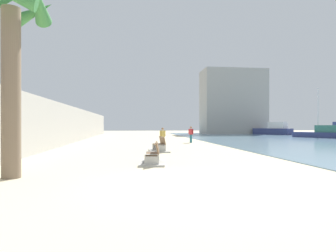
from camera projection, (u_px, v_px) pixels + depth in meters
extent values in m
plane|color=beige|center=(149.00, 144.00, 26.07)|extent=(120.00, 120.00, 0.00)
cube|color=#ADAAA3|center=(63.00, 125.00, 25.13)|extent=(0.80, 64.00, 3.49)
cylinder|color=#7A6651|center=(11.00, 93.00, 9.38)|extent=(0.59, 0.59, 5.56)
cone|color=#387A3D|center=(38.00, 2.00, 9.54)|extent=(0.71, 1.93, 1.26)
cone|color=#387A3D|center=(31.00, 14.00, 10.21)|extent=(1.96, 1.31, 1.00)
cone|color=#387A3D|center=(2.00, 1.00, 9.85)|extent=(1.71, 1.65, 1.50)
cube|color=#ADAAA3|center=(152.00, 160.00, 12.10)|extent=(0.62, 0.26, 0.50)
cube|color=#ADAAA3|center=(153.00, 157.00, 13.50)|extent=(0.62, 0.26, 0.50)
cube|color=brown|center=(152.00, 154.00, 12.80)|extent=(0.67, 1.64, 0.06)
cube|color=brown|center=(157.00, 147.00, 12.81)|extent=(0.33, 1.61, 0.50)
cube|color=#ADAAA3|center=(152.00, 163.00, 12.80)|extent=(1.32, 2.20, 0.08)
cube|color=#ADAAA3|center=(161.00, 149.00, 18.01)|extent=(0.62, 0.25, 0.50)
cube|color=#ADAAA3|center=(157.00, 147.00, 19.38)|extent=(0.62, 0.25, 0.50)
cube|color=brown|center=(159.00, 145.00, 18.70)|extent=(0.64, 1.64, 0.06)
cube|color=brown|center=(162.00, 140.00, 18.74)|extent=(0.30, 1.61, 0.50)
cube|color=#ADAAA3|center=(159.00, 151.00, 18.70)|extent=(1.28, 2.19, 0.08)
cylinder|color=#B22D33|center=(162.00, 142.00, 23.02)|extent=(0.12, 0.12, 0.75)
cylinder|color=#B22D33|center=(163.00, 142.00, 23.09)|extent=(0.12, 0.12, 0.75)
cube|color=gold|center=(163.00, 134.00, 23.05)|extent=(0.37, 0.30, 0.53)
sphere|color=#936B4C|center=(163.00, 129.00, 23.05)|extent=(0.20, 0.20, 0.20)
cylinder|color=gold|center=(160.00, 133.00, 22.93)|extent=(0.09, 0.09, 0.48)
cylinder|color=gold|center=(165.00, 133.00, 23.17)|extent=(0.09, 0.09, 0.48)
cylinder|color=teal|center=(191.00, 139.00, 27.91)|extent=(0.12, 0.12, 0.79)
cylinder|color=teal|center=(190.00, 139.00, 27.98)|extent=(0.12, 0.12, 0.79)
cube|color=#B22D33|center=(191.00, 132.00, 27.94)|extent=(0.36, 0.35, 0.56)
sphere|color=#936B4C|center=(191.00, 127.00, 27.94)|extent=(0.21, 0.21, 0.21)
cylinder|color=#B22D33|center=(193.00, 131.00, 27.82)|extent=(0.09, 0.09, 0.50)
cylinder|color=#B22D33|center=(189.00, 131.00, 28.06)|extent=(0.09, 0.09, 0.50)
cube|color=navy|center=(321.00, 135.00, 38.31)|extent=(5.16, 6.99, 0.71)
cube|color=#337060|center=(329.00, 129.00, 37.47)|extent=(2.73, 3.34, 0.94)
cylinder|color=silver|center=(318.00, 110.00, 38.57)|extent=(0.12, 0.12, 5.98)
cube|color=navy|center=(272.00, 131.00, 50.78)|extent=(5.32, 6.79, 1.08)
cube|color=white|center=(278.00, 125.00, 50.00)|extent=(2.81, 3.28, 1.11)
cube|color=#9E9E99|center=(233.00, 102.00, 56.06)|extent=(12.00, 6.00, 12.37)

